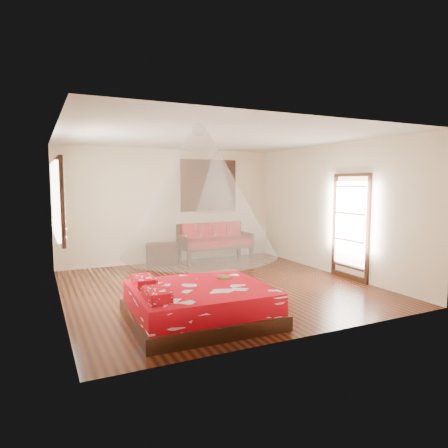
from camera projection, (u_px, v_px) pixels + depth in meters
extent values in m
cube|color=black|center=(217.00, 287.00, 7.61)|extent=(5.50, 5.50, 0.02)
cube|color=silver|center=(217.00, 137.00, 7.32)|extent=(5.50, 5.50, 0.02)
cube|color=beige|center=(58.00, 219.00, 6.28)|extent=(0.02, 5.50, 2.80)
cube|color=beige|center=(333.00, 209.00, 8.64)|extent=(0.02, 5.50, 2.80)
cube|color=beige|center=(171.00, 206.00, 9.94)|extent=(5.50, 0.02, 2.80)
cube|color=beige|center=(308.00, 229.00, 4.99)|extent=(5.50, 0.02, 2.80)
cube|color=black|center=(200.00, 314.00, 5.74)|extent=(2.03, 1.85, 0.20)
cube|color=#AE0512|center=(200.00, 297.00, 5.71)|extent=(1.93, 1.75, 0.30)
cube|color=#AE0512|center=(157.00, 294.00, 5.06)|extent=(0.30, 0.52, 0.13)
cube|color=#AE0512|center=(144.00, 281.00, 5.74)|extent=(0.30, 0.52, 0.13)
cube|color=black|center=(189.00, 258.00, 9.42)|extent=(0.08, 0.08, 0.42)
cube|color=black|center=(251.00, 252.00, 10.14)|extent=(0.08, 0.08, 0.42)
cube|color=black|center=(179.00, 253.00, 10.03)|extent=(0.08, 0.08, 0.42)
cube|color=black|center=(239.00, 248.00, 10.75)|extent=(0.08, 0.08, 0.42)
cube|color=black|center=(216.00, 246.00, 10.07)|extent=(1.81, 0.80, 0.08)
cube|color=maroon|center=(216.00, 242.00, 10.05)|extent=(1.75, 0.74, 0.14)
cube|color=black|center=(210.00, 233.00, 10.36)|extent=(1.81, 0.06, 0.55)
cube|color=black|center=(183.00, 242.00, 9.68)|extent=(0.06, 0.80, 0.30)
cube|color=black|center=(246.00, 238.00, 10.42)|extent=(0.06, 0.80, 0.30)
cube|color=#AE0512|center=(190.00, 232.00, 9.99)|extent=(0.38, 0.20, 0.40)
cube|color=#AE0512|center=(204.00, 231.00, 10.16)|extent=(0.38, 0.20, 0.40)
cube|color=#AE0512|center=(219.00, 230.00, 10.33)|extent=(0.38, 0.20, 0.40)
cube|color=#AE0512|center=(233.00, 229.00, 10.50)|extent=(0.38, 0.20, 0.40)
cube|color=black|center=(162.00, 255.00, 9.64)|extent=(0.83, 0.72, 0.46)
cube|color=black|center=(162.00, 245.00, 9.61)|extent=(0.89, 0.77, 0.05)
cube|color=black|center=(209.00, 185.00, 10.28)|extent=(1.52, 0.06, 1.32)
cube|color=black|center=(209.00, 185.00, 10.28)|extent=(1.35, 0.04, 1.10)
cube|color=black|center=(59.00, 200.00, 6.45)|extent=(0.08, 1.74, 1.34)
cube|color=white|center=(62.00, 200.00, 6.47)|extent=(0.04, 1.54, 1.10)
cube|color=black|center=(350.00, 228.00, 8.13)|extent=(0.08, 1.02, 2.16)
cube|color=white|center=(350.00, 223.00, 8.11)|extent=(0.03, 0.82, 1.70)
cylinder|color=brown|center=(225.00, 277.00, 6.18)|extent=(0.23, 0.23, 0.03)
cone|color=white|center=(199.00, 192.00, 5.55)|extent=(2.19, 2.19, 1.80)
cone|color=white|center=(216.00, 182.00, 9.85)|extent=(1.00, 1.00, 1.50)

